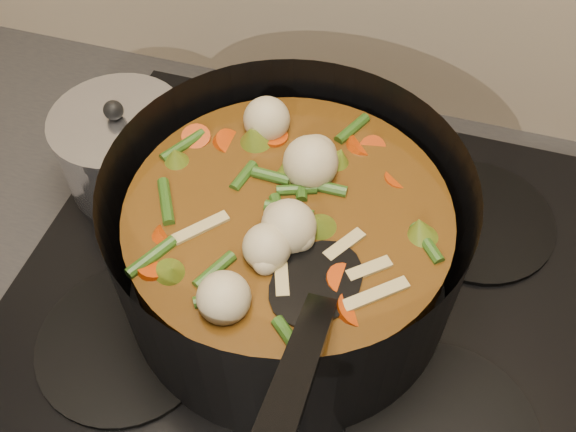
# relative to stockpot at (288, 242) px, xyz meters

# --- Properties ---
(counter) EXTENTS (2.64, 0.64, 0.91)m
(counter) POSITION_rel_stockpot_xyz_m (0.02, 0.02, -0.55)
(counter) COLOR brown
(counter) RESTS_ON ground
(stovetop) EXTENTS (0.62, 0.54, 0.03)m
(stovetop) POSITION_rel_stockpot_xyz_m (0.02, 0.02, -0.09)
(stovetop) COLOR black
(stovetop) RESTS_ON counter
(stockpot) EXTENTS (0.38, 0.48, 0.25)m
(stockpot) POSITION_rel_stockpot_xyz_m (0.00, 0.00, 0.00)
(stockpot) COLOR black
(stockpot) RESTS_ON stovetop
(saucepan) EXTENTS (0.15, 0.15, 0.12)m
(saucepan) POSITION_rel_stockpot_xyz_m (-0.23, 0.09, -0.03)
(saucepan) COLOR silver
(saucepan) RESTS_ON stovetop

